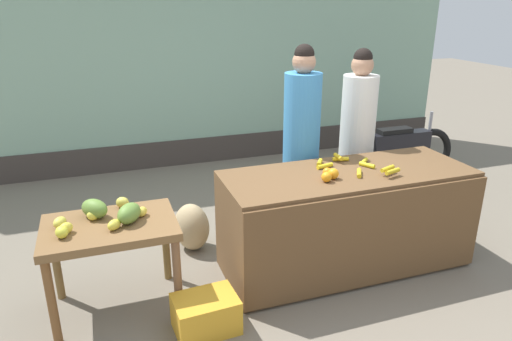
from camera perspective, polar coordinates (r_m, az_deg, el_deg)
The scene contains 12 objects.
ground_plane at distance 4.10m, azimuth 3.88°, elevation -12.44°, with size 24.00×24.00×0.00m, color #756B5B.
market_wall_back at distance 6.53m, azimuth -7.05°, elevation 14.85°, with size 7.52×0.23×3.29m.
fruit_stall_counter at distance 4.09m, azimuth 10.93°, elevation -5.91°, with size 2.10×0.81×0.87m.
side_table_wooden at distance 3.55m, azimuth -17.31°, elevation -7.70°, with size 0.94×0.64×0.71m.
banana_bunch_pile at distance 4.02m, azimuth 12.01°, elevation 0.66°, with size 0.57×0.57×0.07m.
orange_pile at distance 3.73m, azimuth 8.96°, elevation -0.47°, with size 0.16×0.18×0.09m.
mango_papaya_pile at distance 3.53m, azimuth -17.91°, elevation -5.02°, with size 0.68×0.48×0.14m.
vendor_woman_blue_shirt at distance 4.39m, azimuth 5.53°, elevation 3.19°, with size 0.34×0.34×1.85m.
vendor_woman_white_shirt at distance 4.74m, azimuth 12.19°, elevation 3.69°, with size 0.34×0.34×1.79m.
parked_motorcycle at distance 6.18m, azimuth 17.06°, elevation 2.30°, with size 1.60×0.18×0.88m.
produce_crate at distance 3.45m, azimuth -6.15°, elevation -17.00°, with size 0.44×0.32×0.26m, color gold.
produce_sack at distance 4.40m, azimuth -7.84°, elevation -6.83°, with size 0.36×0.30×0.45m, color tan.
Camera 1 is at (-1.39, -3.16, 2.22)m, focal length 32.77 mm.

